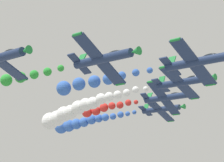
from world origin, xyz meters
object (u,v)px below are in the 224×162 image
at_px(airplane_left_outer, 167,97).
at_px(airplane_trailing, 162,109).
at_px(airplane_lead, 198,61).
at_px(airplane_right_inner, 104,59).
at_px(airplane_right_outer, 0,58).
at_px(airplane_left_inner, 183,82).

distance_m(airplane_left_outer, airplane_trailing, 12.09).
bearing_deg(airplane_lead, airplane_right_inner, -42.58).
distance_m(airplane_lead, airplane_left_outer, 26.29).
distance_m(airplane_left_outer, airplane_right_outer, 36.56).
distance_m(airplane_right_outer, airplane_trailing, 46.64).
bearing_deg(airplane_left_inner, airplane_left_outer, -134.38).
height_order(airplane_left_inner, airplane_left_outer, airplane_left_outer).
height_order(airplane_right_outer, airplane_trailing, airplane_right_outer).
height_order(airplane_lead, airplane_left_outer, airplane_left_outer).
relative_size(airplane_left_outer, airplane_trailing, 1.00).
height_order(airplane_left_inner, airplane_right_outer, airplane_left_inner).
bearing_deg(airplane_right_outer, airplane_left_outer, -179.12).
bearing_deg(airplane_left_outer, airplane_lead, 42.90).
bearing_deg(airplane_left_outer, airplane_right_inner, 19.36).
distance_m(airplane_left_inner, airplane_left_outer, 12.94).
relative_size(airplane_lead, airplane_left_outer, 1.00).
distance_m(airplane_lead, airplane_right_inner, 11.90).
bearing_deg(airplane_trailing, airplane_left_outer, 39.23).
distance_m(airplane_left_inner, airplane_right_outer, 28.84).
xyz_separation_m(airplane_lead, airplane_left_inner, (-10.21, -8.64, 0.23)).
xyz_separation_m(airplane_lead, airplane_left_outer, (-19.26, -17.89, 0.13)).
xyz_separation_m(airplane_right_inner, airplane_trailing, (-37.38, -17.49, -0.14)).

